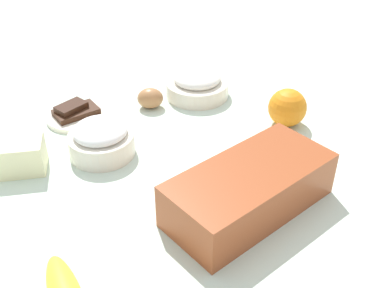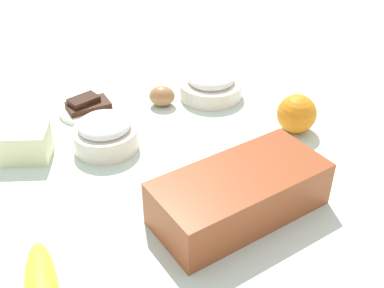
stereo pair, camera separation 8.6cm
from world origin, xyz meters
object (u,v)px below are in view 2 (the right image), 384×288
(loaf_pan, at_px, (240,193))
(chocolate_plate, at_px, (88,107))
(egg_near_butter, at_px, (162,96))
(flour_bowl, at_px, (211,85))
(butter_block, at_px, (25,144))
(orange_fruit, at_px, (297,114))
(sugar_bowl, at_px, (105,133))

(loaf_pan, distance_m, chocolate_plate, 0.45)
(egg_near_butter, bearing_deg, loaf_pan, 91.42)
(egg_near_butter, bearing_deg, flour_bowl, -179.42)
(loaf_pan, distance_m, butter_block, 0.42)
(orange_fruit, bearing_deg, loaf_pan, 40.76)
(loaf_pan, xyz_separation_m, chocolate_plate, (0.17, -0.41, -0.03))
(loaf_pan, bearing_deg, orange_fruit, -152.20)
(flour_bowl, distance_m, orange_fruit, 0.23)
(flour_bowl, relative_size, chocolate_plate, 1.12)
(chocolate_plate, bearing_deg, orange_fruit, 149.46)
(butter_block, height_order, egg_near_butter, butter_block)
(sugar_bowl, bearing_deg, egg_near_butter, -141.42)
(butter_block, relative_size, chocolate_plate, 0.69)
(sugar_bowl, height_order, egg_near_butter, sugar_bowl)
(flour_bowl, distance_m, chocolate_plate, 0.28)
(loaf_pan, height_order, egg_near_butter, loaf_pan)
(orange_fruit, distance_m, chocolate_plate, 0.45)
(loaf_pan, bearing_deg, chocolate_plate, -80.53)
(egg_near_butter, bearing_deg, orange_fruit, 138.69)
(flour_bowl, xyz_separation_m, egg_near_butter, (0.12, 0.00, -0.01))
(loaf_pan, height_order, sugar_bowl, loaf_pan)
(egg_near_butter, relative_size, chocolate_plate, 0.44)
(butter_block, relative_size, egg_near_butter, 1.56)
(sugar_bowl, xyz_separation_m, egg_near_butter, (-0.15, -0.12, -0.01))
(butter_block, distance_m, chocolate_plate, 0.19)
(egg_near_butter, bearing_deg, chocolate_plate, -10.61)
(orange_fruit, xyz_separation_m, butter_block, (0.53, -0.10, -0.01))
(sugar_bowl, height_order, orange_fruit, orange_fruit)
(orange_fruit, distance_m, butter_block, 0.53)
(orange_fruit, bearing_deg, butter_block, -10.28)
(orange_fruit, bearing_deg, sugar_bowl, -11.32)
(butter_block, bearing_deg, orange_fruit, 169.72)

